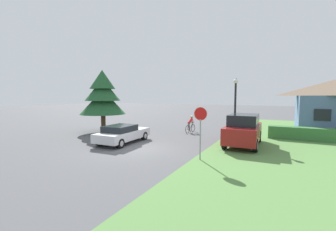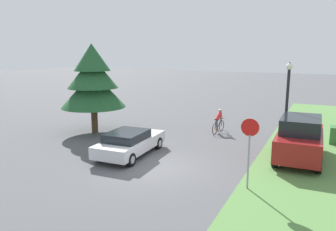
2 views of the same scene
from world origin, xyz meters
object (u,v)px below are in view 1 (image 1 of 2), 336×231
(parked_suv_right, at_px, (243,130))
(street_lamp, at_px, (235,102))
(cyclist, at_px, (190,124))
(sedan_left_lane, at_px, (122,134))
(conifer_tall_near, at_px, (103,95))
(stop_sign, at_px, (200,123))

(parked_suv_right, xyz_separation_m, street_lamp, (-0.84, 1.55, 1.78))
(cyclist, relative_size, parked_suv_right, 0.38)
(street_lamp, bearing_deg, cyclist, 156.14)
(sedan_left_lane, relative_size, conifer_tall_near, 0.79)
(cyclist, bearing_deg, stop_sign, -149.31)
(conifer_tall_near, bearing_deg, street_lamp, 7.30)
(cyclist, bearing_deg, parked_suv_right, -117.84)
(parked_suv_right, distance_m, street_lamp, 2.50)
(parked_suv_right, distance_m, stop_sign, 4.76)
(stop_sign, bearing_deg, conifer_tall_near, -26.14)
(cyclist, height_order, street_lamp, street_lamp)
(sedan_left_lane, bearing_deg, parked_suv_right, -71.37)
(sedan_left_lane, bearing_deg, street_lamp, -58.91)
(cyclist, xyz_separation_m, parked_suv_right, (5.01, -3.40, 0.30))
(sedan_left_lane, xyz_separation_m, stop_sign, (6.13, -1.52, 1.25))
(cyclist, distance_m, street_lamp, 5.02)
(parked_suv_right, height_order, street_lamp, street_lamp)
(cyclist, bearing_deg, street_lamp, -107.60)
(street_lamp, bearing_deg, stop_sign, -95.83)
(street_lamp, bearing_deg, conifer_tall_near, -172.70)
(sedan_left_lane, relative_size, parked_suv_right, 0.94)
(parked_suv_right, xyz_separation_m, stop_sign, (-1.45, -4.45, 0.88))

